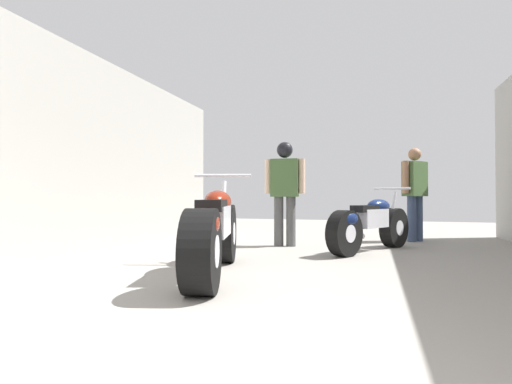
# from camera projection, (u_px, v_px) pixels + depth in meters

# --- Properties ---
(ground_plane) EXTENTS (18.00, 18.00, 0.00)m
(ground_plane) POSITION_uv_depth(u_px,v_px,m) (297.00, 266.00, 4.31)
(ground_plane) COLOR gray
(garage_partition_left) EXTENTS (0.08, 8.25, 2.80)m
(garage_partition_left) POSITION_uv_depth(u_px,v_px,m) (71.00, 149.00, 5.21)
(garage_partition_left) COLOR #A3A099
(garage_partition_left) RESTS_ON ground_plane
(motorcycle_maroon_cruiser) EXTENTS (0.89, 2.17, 1.02)m
(motorcycle_maroon_cruiser) POSITION_uv_depth(u_px,v_px,m) (214.00, 232.00, 3.74)
(motorcycle_maroon_cruiser) COLOR black
(motorcycle_maroon_cruiser) RESTS_ON ground_plane
(motorcycle_black_naked) EXTENTS (1.10, 1.78, 0.90)m
(motorcycle_black_naked) POSITION_uv_depth(u_px,v_px,m) (370.00, 224.00, 5.42)
(motorcycle_black_naked) COLOR black
(motorcycle_black_naked) RESTS_ON ground_plane
(mechanic_in_blue) EXTENTS (0.48, 0.57, 1.60)m
(mechanic_in_blue) POSITION_uv_depth(u_px,v_px,m) (415.00, 189.00, 6.71)
(mechanic_in_blue) COLOR #384766
(mechanic_in_blue) RESTS_ON ground_plane
(mechanic_with_helmet) EXTENTS (0.64, 0.27, 1.62)m
(mechanic_with_helmet) POSITION_uv_depth(u_px,v_px,m) (285.00, 184.00, 6.07)
(mechanic_with_helmet) COLOR #4C4C4C
(mechanic_with_helmet) RESTS_ON ground_plane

